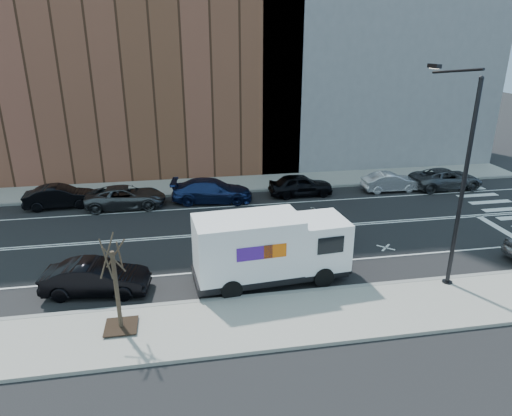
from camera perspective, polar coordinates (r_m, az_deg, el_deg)
name	(u,v)px	position (r m, az deg, el deg)	size (l,w,h in m)	color
ground	(262,231)	(26.12, 0.80, -2.87)	(120.00, 120.00, 0.00)	black
sidewalk_near	(304,317)	(18.56, 6.01, -13.41)	(44.00, 3.60, 0.15)	gray
sidewalk_far	(241,184)	(34.23, -1.94, 3.06)	(44.00, 3.60, 0.15)	gray
curb_near	(293,293)	(20.01, 4.60, -10.56)	(44.00, 0.25, 0.17)	gray
curb_far	(244,191)	(32.54, -1.49, 2.13)	(44.00, 0.25, 0.17)	gray
crosswalk	(512,213)	(32.90, 29.35, -0.57)	(3.00, 14.00, 0.01)	white
road_markings	(262,231)	(26.12, 0.80, -2.87)	(40.00, 8.60, 0.01)	white
bldg_brick	(124,28)	(39.27, -16.15, 20.76)	(26.00, 10.00, 22.00)	brown
bldg_concrete	(370,3)	(42.53, 14.08, 23.59)	(20.00, 10.00, 26.00)	slate
streetlight	(458,173)	(20.90, 23.93, 4.01)	(0.44, 4.02, 9.34)	black
street_tree	(118,298)	(17.77, -16.91, -10.73)	(1.20, 1.20, 3.75)	black
fedex_van	(270,247)	(20.30, 1.73, -4.94)	(7.11, 2.94, 3.17)	black
far_parked_b	(60,197)	(32.08, -23.26, 1.33)	(1.54, 4.41, 1.45)	black
far_parked_c	(126,197)	(30.67, -15.98, 1.35)	(2.33, 5.06, 1.41)	#414347
far_parked_d	(212,191)	(30.61, -5.52, 2.19)	(2.17, 5.34, 1.55)	navy
far_parked_e	(301,185)	(31.84, 5.61, 2.88)	(1.78, 4.42, 1.51)	black
far_parked_f	(390,182)	(34.04, 16.45, 3.14)	(1.41, 4.05, 1.33)	silver
far_parked_g	(446,179)	(36.02, 22.66, 3.41)	(2.38, 5.17, 1.44)	#424548
driving_sedan	(306,231)	(24.35, 6.24, -2.91)	(1.58, 4.53, 1.49)	silver
near_parked_rear_a	(96,278)	(20.92, -19.37, -8.25)	(1.55, 4.46, 1.47)	black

